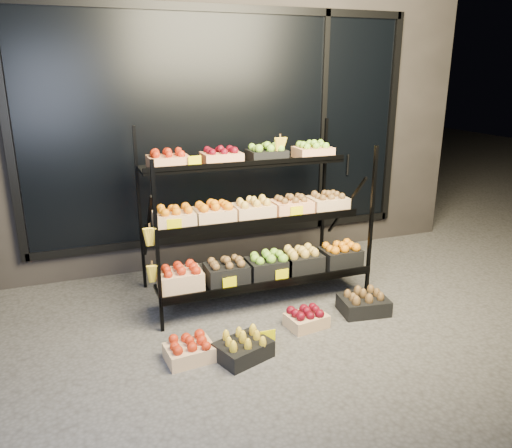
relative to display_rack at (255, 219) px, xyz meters
name	(u,v)px	position (x,y,z in m)	size (l,w,h in m)	color
ground	(279,320)	(0.01, -0.60, -0.79)	(24.00, 24.00, 0.00)	#514F4C
building	(201,104)	(0.01, 1.99, 0.96)	(6.00, 2.08, 3.50)	#2D2826
display_rack	(255,219)	(0.00, 0.00, 0.00)	(2.18, 1.02, 1.66)	black
tag_floor_a	(268,342)	(-0.27, -1.00, -0.73)	(0.13, 0.01, 0.12)	#EEDD00
floor_crate_left	(189,350)	(-0.90, -0.94, -0.70)	(0.39, 0.30, 0.19)	#DDB17F
floor_crate_midleft	(243,347)	(-0.50, -1.06, -0.69)	(0.48, 0.42, 0.20)	black
floor_crate_midright	(306,318)	(0.19, -0.79, -0.70)	(0.37, 0.30, 0.18)	#DDB17F
floor_crate_right	(364,303)	(0.80, -0.73, -0.69)	(0.47, 0.37, 0.21)	black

